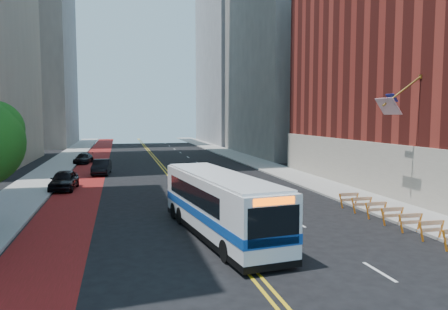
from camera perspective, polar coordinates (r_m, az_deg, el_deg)
ground at (r=18.22m, az=2.82°, el=-14.11°), size 160.00×160.00×0.00m
sidewalk_left at (r=47.41m, az=-22.10°, el=-2.41°), size 4.00×140.00×0.15m
sidewalk_right at (r=49.81m, az=6.36°, el=-1.71°), size 4.00×140.00×0.15m
bus_lane_paint at (r=46.99m, az=-17.38°, el=-2.42°), size 3.60×140.00×0.01m
center_line_inner at (r=47.11m, az=-7.72°, el=-2.21°), size 0.14×140.00×0.01m
center_line_outer at (r=47.15m, az=-7.29°, el=-2.20°), size 0.14×140.00×0.01m
lane_dashes at (r=55.67m, az=-3.46°, el=-1.04°), size 0.14×98.20×0.01m
midrise_right_near at (r=71.63m, az=10.05°, el=16.35°), size 18.00×26.00×40.00m
midrise_right_far at (r=101.11m, az=3.54°, el=17.42°), size 20.00×28.00×55.00m
construction_barriers at (r=25.19m, az=22.11°, el=-7.45°), size 1.42×10.91×1.00m
transit_bus at (r=21.82m, az=-0.64°, el=-6.41°), size 4.01×11.63×3.13m
car_a at (r=37.75m, az=-20.18°, el=-3.10°), size 2.20×4.79×1.59m
car_b at (r=46.44m, az=-15.70°, el=-1.51°), size 1.96×4.76×1.53m
car_c at (r=57.67m, az=-17.88°, el=-0.44°), size 2.45×4.60×1.27m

